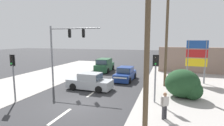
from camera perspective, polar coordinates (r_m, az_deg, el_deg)
name	(u,v)px	position (r m, az deg, el deg)	size (l,w,h in m)	color
ground_plane	(76,105)	(13.14, -11.57, -13.21)	(140.00, 140.00, 0.00)	#303033
lane_dash_near	(60,116)	(11.57, -16.55, -16.32)	(0.20, 2.40, 0.01)	silver
lane_dash_mid	(93,93)	(15.68, -6.22, -9.62)	(0.20, 2.40, 0.01)	silver
lane_dash_far	(110,80)	(20.20, -0.54, -5.66)	(0.20, 2.40, 0.01)	silver
kerb_right_verge	(210,109)	(13.86, 29.35, -12.89)	(10.00, 44.00, 0.02)	#A39E99
kerb_left_verge	(24,83)	(21.19, -26.76, -5.84)	(8.00, 40.00, 0.02)	#A39E99
utility_pole_foreground_right	(145,25)	(8.32, 10.61, 12.01)	(3.78, 0.43, 9.85)	brown
utility_pole_midground_right	(167,34)	(17.88, 17.43, 9.17)	(1.80, 0.26, 9.98)	brown
traffic_signal_mast	(63,45)	(17.98, -15.76, 5.75)	(5.29, 0.49, 6.00)	slate
pedestal_signal_right_kerb	(155,70)	(13.09, 14.01, -2.38)	(0.44, 0.29, 3.56)	slate
pedestal_signal_left_kerb	(13,70)	(14.79, -29.59, -2.02)	(0.44, 0.29, 3.56)	slate
shopping_plaza_sign	(197,56)	(20.47, 25.92, 2.20)	(2.10, 0.16, 4.60)	slate
roadside_bush	(184,84)	(15.22, 22.44, -6.50)	(2.84, 2.43, 2.29)	#1E4223
shopfront_wall_far	(203,60)	(27.33, 27.68, 0.76)	(12.00, 1.00, 3.60)	gray
sedan_oncoming_mid	(90,82)	(16.62, -7.26, -6.15)	(4.31, 2.05, 1.56)	#A3A8AD
sedan_kerbside_parked	(125,74)	(20.15, 4.39, -3.68)	(2.02, 4.30, 1.56)	navy
suv_receding_far	(105,65)	(25.78, -2.46, -0.79)	(2.21, 4.61, 1.90)	#235633
pedestrian_at_kerb	(165,104)	(10.83, 16.82, -12.75)	(0.46, 0.40, 1.63)	#333338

